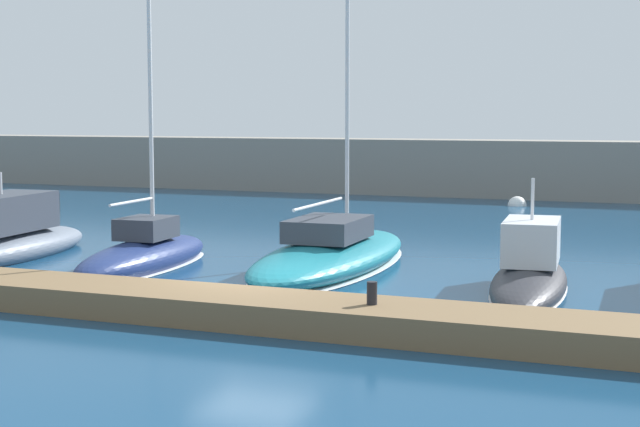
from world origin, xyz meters
The scene contains 9 objects.
ground_plane centered at (0.00, 0.00, 0.00)m, with size 120.00×120.00×0.00m, color navy.
dock_pier centered at (0.00, -2.08, 0.29)m, with size 24.37×1.98×0.57m, color brown.
breakwater_seawall centered at (0.00, 29.22, 1.44)m, with size 108.00×2.97×2.88m, color gray.
motorboat_slate_nearest centered at (-9.52, 3.24, 0.58)m, with size 2.92×7.50×2.79m.
sailboat_navy_second centered at (-4.76, 3.03, 0.38)m, with size 2.28×6.67×12.61m.
sailboat_teal_third centered at (-0.06, 5.00, 0.40)m, with size 3.30×9.74×17.81m.
motorboat_charcoal_fourth centered at (5.50, 3.75, 0.38)m, with size 2.42×7.00×2.91m.
mooring_buoy_white centered at (1.44, 24.83, 0.00)m, with size 0.87×0.87×0.87m, color white.
dock_bollard centered at (3.49, -2.08, 0.79)m, with size 0.20×0.20×0.44m, color black.
Camera 1 is at (9.19, -19.04, 4.17)m, focal length 53.60 mm.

